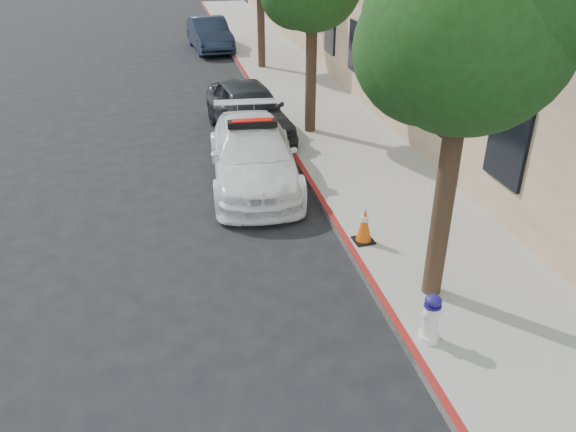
% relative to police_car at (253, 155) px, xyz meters
% --- Properties ---
extents(ground, '(120.00, 120.00, 0.00)m').
position_rel_police_car_xyz_m(ground, '(-0.82, -3.13, -0.69)').
color(ground, black).
rests_on(ground, ground).
extents(sidewalk, '(3.20, 50.00, 0.15)m').
position_rel_police_car_xyz_m(sidewalk, '(2.78, 6.87, -0.62)').
color(sidewalk, gray).
rests_on(sidewalk, ground).
extents(curb_strip, '(0.12, 50.00, 0.15)m').
position_rel_police_car_xyz_m(curb_strip, '(1.24, 6.87, -0.62)').
color(curb_strip, maroon).
rests_on(curb_strip, ground).
extents(tree_near, '(2.92, 2.82, 5.62)m').
position_rel_police_car_xyz_m(tree_near, '(2.11, -5.14, 3.58)').
color(tree_near, black).
rests_on(tree_near, sidewalk).
extents(police_car, '(2.27, 4.87, 1.53)m').
position_rel_police_car_xyz_m(police_car, '(0.00, 0.00, 0.00)').
color(police_car, white).
rests_on(police_car, ground).
extents(parked_car_mid, '(2.28, 4.59, 1.50)m').
position_rel_police_car_xyz_m(parked_car_mid, '(0.38, 3.26, 0.06)').
color(parked_car_mid, '#202328').
rests_on(parked_car_mid, ground).
extents(parked_car_far, '(1.95, 4.56, 1.46)m').
position_rel_police_car_xyz_m(parked_car_far, '(0.38, 15.29, 0.04)').
color(parked_car_far, black).
rests_on(parked_car_far, ground).
extents(fire_hydrant, '(0.32, 0.29, 0.76)m').
position_rel_police_car_xyz_m(fire_hydrant, '(1.53, -6.21, -0.17)').
color(fire_hydrant, silver).
rests_on(fire_hydrant, sidewalk).
extents(traffic_cone, '(0.39, 0.39, 0.70)m').
position_rel_police_car_xyz_m(traffic_cone, '(1.53, -3.38, -0.19)').
color(traffic_cone, black).
rests_on(traffic_cone, sidewalk).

